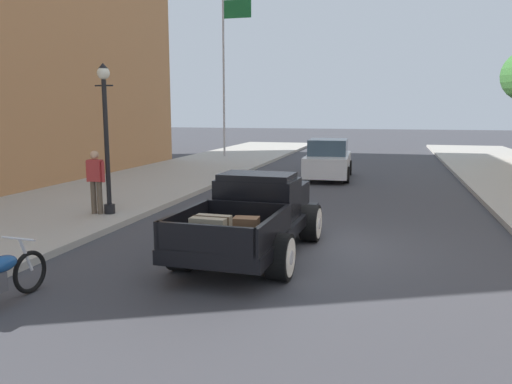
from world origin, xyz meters
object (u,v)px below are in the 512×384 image
object	(u,v)px
pedestrian_sidewalk_left	(96,178)
car_background_white	(328,160)
flagpole	(227,59)
hotrod_truck_black	(256,214)
street_lamp_near	(106,128)

from	to	relation	value
pedestrian_sidewalk_left	car_background_white	bearing A→B (deg)	63.26
car_background_white	flagpole	world-z (taller)	flagpole
flagpole	hotrod_truck_black	bearing A→B (deg)	-70.39
pedestrian_sidewalk_left	street_lamp_near	bearing A→B (deg)	22.01
hotrod_truck_black	car_background_white	xyz separation A→B (m)	(0.07, 11.48, 0.01)
hotrod_truck_black	street_lamp_near	distance (m)	5.17
flagpole	street_lamp_near	bearing A→B (deg)	-82.46
street_lamp_near	pedestrian_sidewalk_left	bearing A→B (deg)	-157.99
car_background_white	street_lamp_near	distance (m)	10.68
car_background_white	street_lamp_near	xyz separation A→B (m)	(-4.57, -9.52, 1.62)
pedestrian_sidewalk_left	hotrod_truck_black	bearing A→B (deg)	-20.96
pedestrian_sidewalk_left	flagpole	world-z (taller)	flagpole
hotrod_truck_black	pedestrian_sidewalk_left	size ratio (longest dim) A/B	3.03
hotrod_truck_black	pedestrian_sidewalk_left	distance (m)	5.14
street_lamp_near	car_background_white	bearing A→B (deg)	64.39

